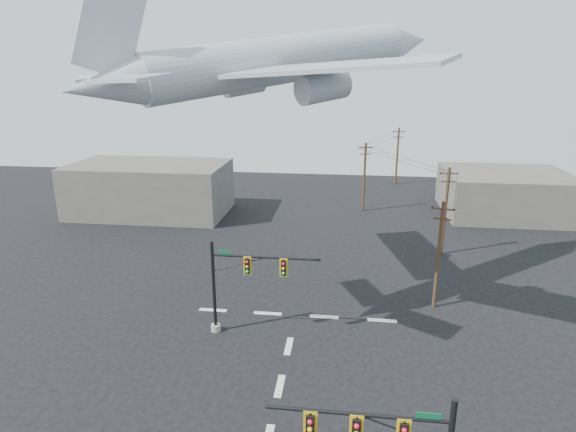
# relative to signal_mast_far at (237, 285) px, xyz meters

# --- Properties ---
(lane_markings) EXTENTS (14.00, 21.20, 0.01)m
(lane_markings) POSITION_rel_signal_mast_far_xyz_m (3.50, -3.87, -3.43)
(lane_markings) COLOR silver
(lane_markings) RESTS_ON ground
(signal_mast_far) EXTENTS (7.15, 0.69, 6.30)m
(signal_mast_far) POSITION_rel_signal_mast_far_xyz_m (0.00, 0.00, 0.00)
(signal_mast_far) COLOR gray
(signal_mast_far) RESTS_ON ground
(utility_pole_a) EXTENTS (1.56, 0.54, 7.97)m
(utility_pole_a) POSITION_rel_signal_mast_far_xyz_m (13.35, 5.30, 0.73)
(utility_pole_a) COLOR #462C1E
(utility_pole_a) RESTS_ON ground
(utility_pole_b) EXTENTS (1.67, 0.28, 8.23)m
(utility_pole_b) POSITION_rel_signal_mast_far_xyz_m (15.77, 16.24, 0.87)
(utility_pole_b) COLOR #462C1E
(utility_pole_b) RESTS_ON ground
(utility_pole_c) EXTENTS (1.64, 0.68, 8.32)m
(utility_pole_c) POSITION_rel_signal_mast_far_xyz_m (8.80, 29.90, 0.92)
(utility_pole_c) COLOR #462C1E
(utility_pole_c) RESTS_ON ground
(utility_pole_d) EXTENTS (1.74, 0.45, 8.44)m
(utility_pole_d) POSITION_rel_signal_mast_far_xyz_m (14.02, 44.98, 0.98)
(utility_pole_d) COLOR #462C1E
(utility_pole_d) RESTS_ON ground
(power_lines) EXTENTS (8.50, 39.69, 0.27)m
(power_lines) POSITION_rel_signal_mast_far_xyz_m (12.55, 25.22, 4.22)
(power_lines) COLOR black
(airliner) EXTENTS (22.54, 21.43, 6.93)m
(airliner) POSITION_rel_signal_mast_far_xyz_m (2.42, 3.72, 13.63)
(airliner) COLOR #A6AAB2
(building_left) EXTENTS (18.00, 10.00, 6.00)m
(building_left) POSITION_rel_signal_mast_far_xyz_m (-16.50, 25.79, -0.44)
(building_left) COLOR #635E57
(building_left) RESTS_ON ground
(building_right) EXTENTS (14.00, 12.00, 5.00)m
(building_right) POSITION_rel_signal_mast_far_xyz_m (25.50, 30.79, -0.94)
(building_right) COLOR #635E57
(building_right) RESTS_ON ground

